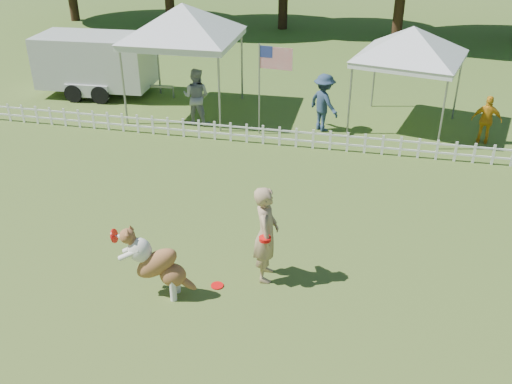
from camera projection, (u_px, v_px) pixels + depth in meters
ground at (225, 290)px, 10.95m from camera, size 120.00×120.00×0.00m
picket_fence at (288, 137)px, 16.81m from camera, size 22.00×0.08×0.60m
handler at (266, 234)px, 10.85m from camera, size 0.57×0.78×1.99m
dog at (158, 263)px, 10.49m from camera, size 1.40×0.54×1.41m
frisbee_on_turf at (217, 286)px, 11.04m from camera, size 0.25×0.25×0.02m
canopy_tent_left at (185, 60)px, 18.80m from camera, size 3.46×3.46×3.51m
canopy_tent_right at (407, 79)px, 17.67m from camera, size 3.60×3.60×3.10m
cargo_trailer at (96, 64)px, 20.72m from camera, size 5.13×2.49×2.21m
flag_pole at (259, 90)px, 17.18m from camera, size 1.08×0.22×2.81m
spectator_a at (196, 97)px, 18.15m from camera, size 0.94×0.76×1.82m
spectator_b at (324, 103)px, 17.67m from camera, size 1.32×1.28×1.81m
spectator_c at (487, 120)px, 16.83m from camera, size 0.90×0.46×1.47m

